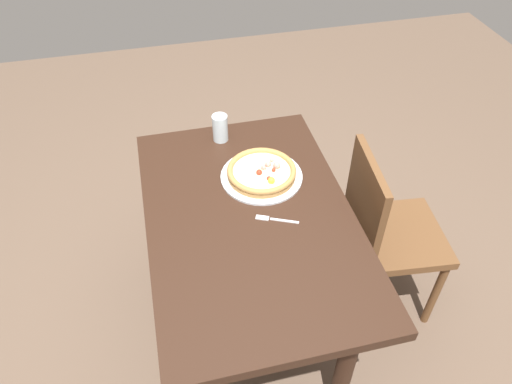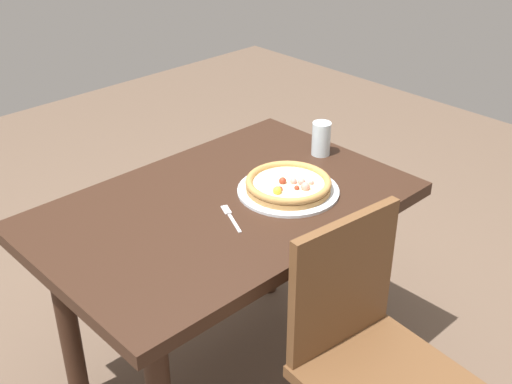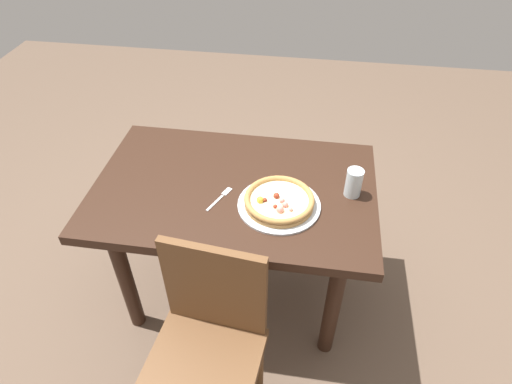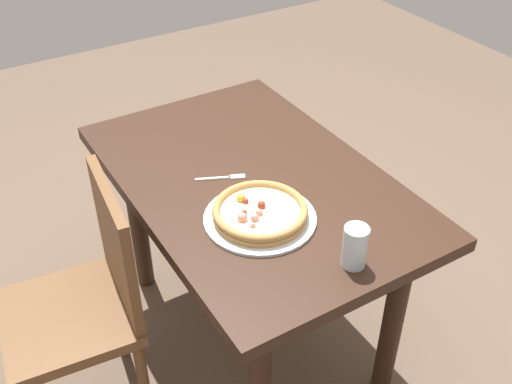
{
  "view_description": "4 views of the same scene",
  "coord_description": "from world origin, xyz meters",
  "px_view_note": "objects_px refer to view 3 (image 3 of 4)",
  "views": [
    {
      "loc": [
        -1.24,
        0.27,
        2.08
      ],
      "look_at": [
        0.1,
        -0.05,
        0.76
      ],
      "focal_mm": 33.88,
      "sensor_mm": 36.0,
      "label": 1
    },
    {
      "loc": [
        -1.17,
        -1.38,
        1.8
      ],
      "look_at": [
        0.1,
        -0.05,
        0.76
      ],
      "focal_mm": 45.63,
      "sensor_mm": 36.0,
      "label": 2
    },
    {
      "loc": [
        0.3,
        -1.39,
        1.96
      ],
      "look_at": [
        0.1,
        -0.05,
        0.76
      ],
      "focal_mm": 30.46,
      "sensor_mm": 36.0,
      "label": 3
    },
    {
      "loc": [
        1.41,
        -0.84,
        1.89
      ],
      "look_at": [
        0.1,
        -0.05,
        0.76
      ],
      "focal_mm": 42.72,
      "sensor_mm": 36.0,
      "label": 4
    }
  ],
  "objects_px": {
    "chair_near": "(207,345)",
    "drinking_glass": "(354,183)",
    "fork": "(221,197)",
    "dining_table": "(235,205)",
    "pizza": "(279,200)",
    "plate": "(279,205)"
  },
  "relations": [
    {
      "from": "dining_table",
      "to": "pizza",
      "type": "relative_size",
      "value": 4.24
    },
    {
      "from": "chair_near",
      "to": "drinking_glass",
      "type": "xyz_separation_m",
      "value": [
        0.49,
        0.63,
        0.31
      ]
    },
    {
      "from": "dining_table",
      "to": "fork",
      "type": "distance_m",
      "value": 0.15
    },
    {
      "from": "dining_table",
      "to": "fork",
      "type": "bearing_deg",
      "value": -116.4
    },
    {
      "from": "chair_near",
      "to": "pizza",
      "type": "bearing_deg",
      "value": -105.05
    },
    {
      "from": "fork",
      "to": "dining_table",
      "type": "bearing_deg",
      "value": -2.42
    },
    {
      "from": "pizza",
      "to": "drinking_glass",
      "type": "xyz_separation_m",
      "value": [
        0.29,
        0.12,
        0.03
      ]
    },
    {
      "from": "chair_near",
      "to": "drinking_glass",
      "type": "relative_size",
      "value": 7.13
    },
    {
      "from": "dining_table",
      "to": "plate",
      "type": "bearing_deg",
      "value": -25.18
    },
    {
      "from": "pizza",
      "to": "drinking_glass",
      "type": "height_order",
      "value": "drinking_glass"
    },
    {
      "from": "fork",
      "to": "drinking_glass",
      "type": "xyz_separation_m",
      "value": [
        0.54,
        0.1,
        0.06
      ]
    },
    {
      "from": "dining_table",
      "to": "drinking_glass",
      "type": "bearing_deg",
      "value": 2.44
    },
    {
      "from": "pizza",
      "to": "plate",
      "type": "bearing_deg",
      "value": 69.7
    },
    {
      "from": "fork",
      "to": "plate",
      "type": "bearing_deg",
      "value": -69.42
    },
    {
      "from": "dining_table",
      "to": "drinking_glass",
      "type": "distance_m",
      "value": 0.53
    },
    {
      "from": "dining_table",
      "to": "drinking_glass",
      "type": "height_order",
      "value": "drinking_glass"
    },
    {
      "from": "dining_table",
      "to": "drinking_glass",
      "type": "xyz_separation_m",
      "value": [
        0.5,
        0.02,
        0.18
      ]
    },
    {
      "from": "plate",
      "to": "fork",
      "type": "xyz_separation_m",
      "value": [
        -0.24,
        0.01,
        -0.0
      ]
    },
    {
      "from": "chair_near",
      "to": "pizza",
      "type": "height_order",
      "value": "chair_near"
    },
    {
      "from": "dining_table",
      "to": "pizza",
      "type": "bearing_deg",
      "value": -25.42
    },
    {
      "from": "plate",
      "to": "pizza",
      "type": "height_order",
      "value": "pizza"
    },
    {
      "from": "dining_table",
      "to": "drinking_glass",
      "type": "relative_size",
      "value": 9.67
    }
  ]
}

